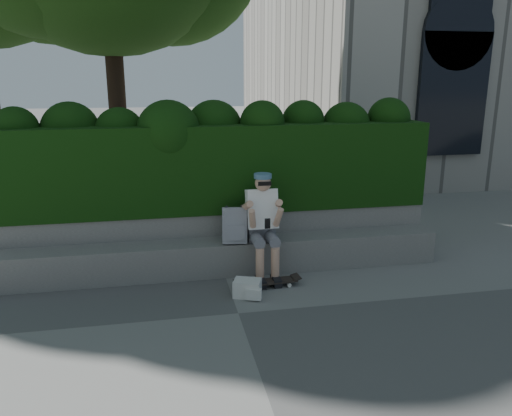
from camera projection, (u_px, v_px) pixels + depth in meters
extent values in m
plane|color=slate|center=(238.00, 313.00, 5.62)|extent=(80.00, 80.00, 0.00)
cube|color=gray|center=(223.00, 257.00, 6.75)|extent=(6.00, 0.45, 0.45)
cube|color=gray|center=(219.00, 235.00, 7.16)|extent=(6.00, 0.50, 0.75)
cube|color=black|center=(216.00, 166.00, 7.12)|extent=(6.00, 1.00, 1.20)
cylinder|color=black|center=(119.00, 122.00, 10.22)|extent=(0.35, 0.35, 3.35)
cube|color=slate|center=(261.00, 232.00, 6.71)|extent=(0.36, 0.26, 0.22)
cube|color=white|center=(262.00, 209.00, 6.56)|extent=(0.40, 0.32, 0.55)
sphere|color=tan|center=(263.00, 183.00, 6.40)|extent=(0.21, 0.21, 0.21)
cylinder|color=slate|center=(263.00, 176.00, 6.39)|extent=(0.23, 0.23, 0.06)
cube|color=black|center=(267.00, 224.00, 6.25)|extent=(0.07, 0.02, 0.13)
cylinder|color=tan|center=(260.00, 266.00, 6.35)|extent=(0.11, 0.11, 0.47)
cylinder|color=tan|center=(275.00, 265.00, 6.39)|extent=(0.11, 0.11, 0.47)
cube|color=black|center=(261.00, 282.00, 6.35)|extent=(0.10, 0.26, 0.10)
cube|color=black|center=(276.00, 281.00, 6.38)|extent=(0.10, 0.26, 0.10)
cube|color=black|center=(267.00, 282.00, 6.31)|extent=(0.77, 0.24, 0.02)
cylinder|color=silver|center=(249.00, 290.00, 6.18)|extent=(0.06, 0.03, 0.05)
cylinder|color=silver|center=(245.00, 285.00, 6.33)|extent=(0.06, 0.03, 0.05)
cylinder|color=silver|center=(289.00, 285.00, 6.31)|extent=(0.06, 0.03, 0.05)
cylinder|color=silver|center=(285.00, 280.00, 6.46)|extent=(0.06, 0.03, 0.05)
cube|color=#B2B1B6|center=(235.00, 225.00, 6.56)|extent=(0.35, 0.22, 0.48)
cube|color=silver|center=(247.00, 288.00, 6.04)|extent=(0.38, 0.33, 0.21)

